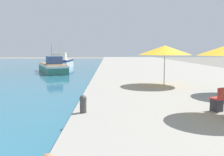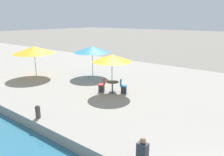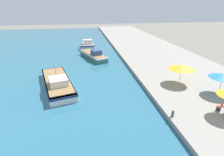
{
  "view_description": "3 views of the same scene",
  "coord_description": "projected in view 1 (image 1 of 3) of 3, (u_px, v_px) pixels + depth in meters",
  "views": [
    {
      "loc": [
        1.31,
        0.36,
        2.83
      ],
      "look_at": [
        1.5,
        13.45,
        1.36
      ],
      "focal_mm": 40.0,
      "sensor_mm": 36.0,
      "label": 1
    },
    {
      "loc": [
        -5.14,
        0.31,
        5.27
      ],
      "look_at": [
        5.61,
        8.74,
        1.56
      ],
      "focal_mm": 35.0,
      "sensor_mm": 36.0,
      "label": 2
    },
    {
      "loc": [
        -7.5,
        -3.46,
        10.36
      ],
      "look_at": [
        -4.0,
        18.0,
        1.16
      ],
      "focal_mm": 28.0,
      "sensor_mm": 36.0,
      "label": 3
    }
  ],
  "objects": [
    {
      "name": "quay_promenade",
      "position": [
        154.0,
        67.0,
        36.79
      ],
      "size": [
        16.0,
        90.0,
        0.56
      ],
      "color": "gray",
      "rests_on": "ground_plane"
    },
    {
      "name": "fishing_boat_mid",
      "position": [
        52.0,
        67.0,
        31.0
      ],
      "size": [
        5.37,
        8.83,
        3.57
      ],
      "rotation": [
        0.0,
        0.0,
        0.37
      ],
      "color": "#33705B",
      "rests_on": "water_basin"
    },
    {
      "name": "fishing_boat_far",
      "position": [
        61.0,
        62.0,
        40.25
      ],
      "size": [
        3.3,
        6.45,
        4.17
      ],
      "rotation": [
        0.0,
        0.0,
        -0.03
      ],
      "color": "silver",
      "rests_on": "water_basin"
    },
    {
      "name": "cafe_umbrella_striped",
      "position": [
        165.0,
        50.0,
        15.87
      ],
      "size": [
        3.37,
        3.37,
        2.56
      ],
      "color": "#B7B7B7",
      "rests_on": "quay_promenade"
    },
    {
      "name": "cafe_chair_right",
      "position": [
        217.0,
        103.0,
        9.26
      ],
      "size": [
        0.55,
        0.56,
        0.91
      ],
      "rotation": [
        0.0,
        0.0,
        0.45
      ],
      "color": "#2D2D33",
      "rests_on": "quay_promenade"
    },
    {
      "name": "mooring_bollard",
      "position": [
        83.0,
        103.0,
        9.05
      ],
      "size": [
        0.26,
        0.26,
        0.65
      ],
      "color": "#4C4742",
      "rests_on": "quay_promenade"
    }
  ]
}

